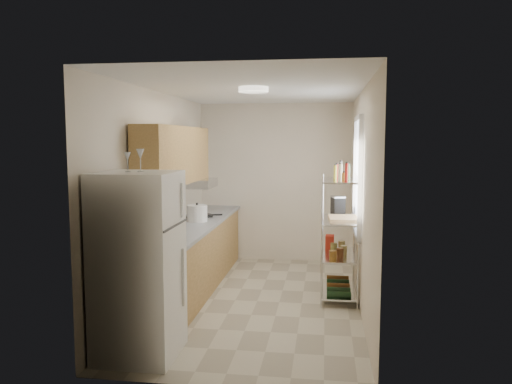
# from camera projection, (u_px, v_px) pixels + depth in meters

# --- Properties ---
(room) EXTENTS (2.52, 4.42, 2.62)m
(room) POSITION_uv_depth(u_px,v_px,m) (257.00, 198.00, 6.08)
(room) COLOR #BCB298
(room) RESTS_ON ground
(counter_run) EXTENTS (0.63, 3.51, 0.90)m
(counter_run) POSITION_uv_depth(u_px,v_px,m) (194.00, 255.00, 6.72)
(counter_run) COLOR tan
(counter_run) RESTS_ON ground
(upper_cabinets) EXTENTS (0.33, 2.20, 0.72)m
(upper_cabinets) POSITION_uv_depth(u_px,v_px,m) (175.00, 155.00, 6.27)
(upper_cabinets) COLOR tan
(upper_cabinets) RESTS_ON room
(range_hood) EXTENTS (0.50, 0.60, 0.12)m
(range_hood) POSITION_uv_depth(u_px,v_px,m) (196.00, 183.00, 7.09)
(range_hood) COLOR #B7BABC
(range_hood) RESTS_ON room
(window) EXTENTS (0.06, 1.00, 1.46)m
(window) POSITION_uv_depth(u_px,v_px,m) (358.00, 176.00, 6.23)
(window) COLOR white
(window) RESTS_ON room
(bakers_rack) EXTENTS (0.45, 0.90, 1.73)m
(bakers_rack) POSITION_uv_depth(u_px,v_px,m) (340.00, 212.00, 6.25)
(bakers_rack) COLOR silver
(bakers_rack) RESTS_ON ground
(ceiling_dome) EXTENTS (0.34, 0.34, 0.05)m
(ceiling_dome) POSITION_uv_depth(u_px,v_px,m) (254.00, 90.00, 5.65)
(ceiling_dome) COLOR white
(ceiling_dome) RESTS_ON room
(refrigerator) EXTENTS (0.71, 0.71, 1.72)m
(refrigerator) POSITION_uv_depth(u_px,v_px,m) (139.00, 265.00, 4.58)
(refrigerator) COLOR white
(refrigerator) RESTS_ON ground
(wine_glass_a) EXTENTS (0.06, 0.06, 0.18)m
(wine_glass_a) POSITION_uv_depth(u_px,v_px,m) (128.00, 162.00, 4.46)
(wine_glass_a) COLOR silver
(wine_glass_a) RESTS_ON refrigerator
(wine_glass_b) EXTENTS (0.07, 0.07, 0.21)m
(wine_glass_b) POSITION_uv_depth(u_px,v_px,m) (140.00, 160.00, 4.52)
(wine_glass_b) COLOR silver
(wine_glass_b) RESTS_ON refrigerator
(rice_cooker) EXTENTS (0.28, 0.28, 0.22)m
(rice_cooker) POSITION_uv_depth(u_px,v_px,m) (197.00, 213.00, 6.76)
(rice_cooker) COLOR white
(rice_cooker) RESTS_ON counter_run
(frying_pan_large) EXTENTS (0.31, 0.31, 0.04)m
(frying_pan_large) POSITION_uv_depth(u_px,v_px,m) (193.00, 218.00, 6.96)
(frying_pan_large) COLOR black
(frying_pan_large) RESTS_ON counter_run
(frying_pan_small) EXTENTS (0.26, 0.26, 0.04)m
(frying_pan_small) POSITION_uv_depth(u_px,v_px,m) (204.00, 215.00, 7.17)
(frying_pan_small) COLOR black
(frying_pan_small) RESTS_ON counter_run
(cutting_board) EXTENTS (0.38, 0.49, 0.03)m
(cutting_board) POSITION_uv_depth(u_px,v_px,m) (344.00, 218.00, 6.25)
(cutting_board) COLOR tan
(cutting_board) RESTS_ON bakers_rack
(espresso_machine) EXTENTS (0.19, 0.25, 0.26)m
(espresso_machine) POSITION_uv_depth(u_px,v_px,m) (338.00, 206.00, 6.58)
(espresso_machine) COLOR black
(espresso_machine) RESTS_ON bakers_rack
(storage_bag) EXTENTS (0.12, 0.16, 0.18)m
(storage_bag) POSITION_uv_depth(u_px,v_px,m) (330.00, 242.00, 6.65)
(storage_bag) COLOR #AE2615
(storage_bag) RESTS_ON bakers_rack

